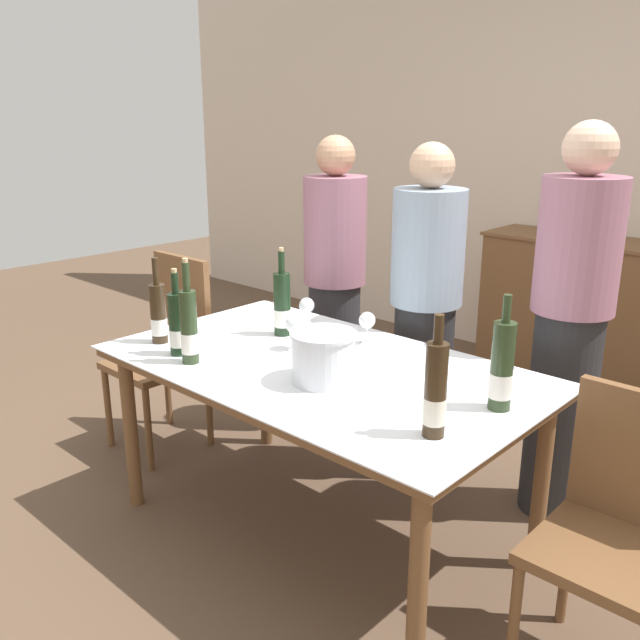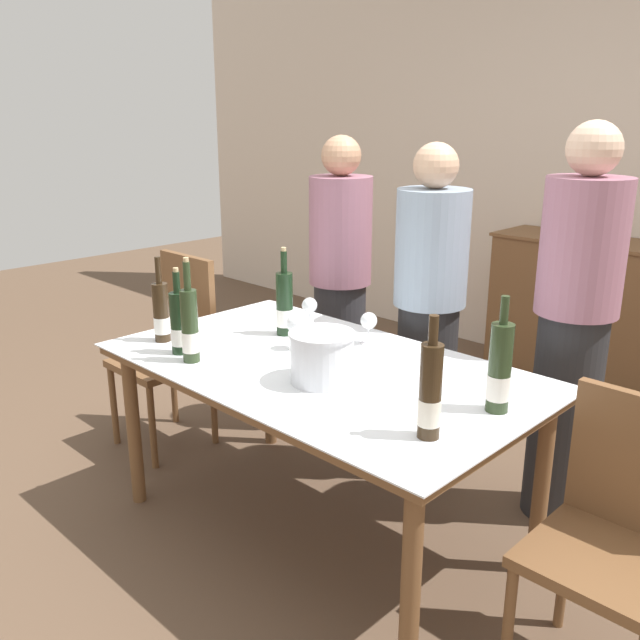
# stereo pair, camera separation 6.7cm
# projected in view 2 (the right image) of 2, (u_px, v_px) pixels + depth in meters

# --- Properties ---
(ground_plane) EXTENTS (12.00, 12.00, 0.00)m
(ground_plane) POSITION_uv_depth(u_px,v_px,m) (320.00, 531.00, 2.84)
(ground_plane) COLOR brown
(back_wall) EXTENTS (8.00, 0.10, 2.80)m
(back_wall) POSITION_uv_depth(u_px,v_px,m) (615.00, 160.00, 4.24)
(back_wall) COLOR beige
(back_wall) RESTS_ON ground_plane
(sideboard_cabinet) EXTENTS (1.31, 0.46, 0.94)m
(sideboard_cabinet) POSITION_uv_depth(u_px,v_px,m) (595.00, 315.00, 4.24)
(sideboard_cabinet) COLOR brown
(sideboard_cabinet) RESTS_ON ground_plane
(dining_table) EXTENTS (1.70, 0.99, 0.75)m
(dining_table) POSITION_uv_depth(u_px,v_px,m) (320.00, 381.00, 2.64)
(dining_table) COLOR brown
(dining_table) RESTS_ON ground_plane
(ice_bucket) EXTENTS (0.24, 0.24, 0.19)m
(ice_bucket) POSITION_uv_depth(u_px,v_px,m) (322.00, 356.00, 2.43)
(ice_bucket) COLOR silver
(ice_bucket) RESTS_ON dining_table
(wine_bottle_0) EXTENTS (0.07, 0.07, 0.35)m
(wine_bottle_0) POSITION_uv_depth(u_px,v_px,m) (179.00, 324.00, 2.71)
(wine_bottle_0) COLOR black
(wine_bottle_0) RESTS_ON dining_table
(wine_bottle_1) EXTENTS (0.07, 0.07, 0.37)m
(wine_bottle_1) POSITION_uv_depth(u_px,v_px,m) (161.00, 313.00, 2.86)
(wine_bottle_1) COLOR #332314
(wine_bottle_1) RESTS_ON dining_table
(wine_bottle_2) EXTENTS (0.07, 0.07, 0.38)m
(wine_bottle_2) POSITION_uv_depth(u_px,v_px,m) (430.00, 394.00, 1.99)
(wine_bottle_2) COLOR #332314
(wine_bottle_2) RESTS_ON dining_table
(wine_bottle_3) EXTENTS (0.07, 0.07, 0.41)m
(wine_bottle_3) POSITION_uv_depth(u_px,v_px,m) (190.00, 327.00, 2.62)
(wine_bottle_3) COLOR #28381E
(wine_bottle_3) RESTS_ON dining_table
(wine_bottle_4) EXTENTS (0.08, 0.08, 0.39)m
(wine_bottle_4) POSITION_uv_depth(u_px,v_px,m) (285.00, 305.00, 2.94)
(wine_bottle_4) COLOR black
(wine_bottle_4) RESTS_ON dining_table
(wine_bottle_5) EXTENTS (0.08, 0.08, 0.39)m
(wine_bottle_5) POSITION_uv_depth(u_px,v_px,m) (500.00, 370.00, 2.17)
(wine_bottle_5) COLOR #28381E
(wine_bottle_5) RESTS_ON dining_table
(wine_glass_0) EXTENTS (0.07, 0.07, 0.14)m
(wine_glass_0) POSITION_uv_depth(u_px,v_px,m) (310.00, 307.00, 3.06)
(wine_glass_0) COLOR white
(wine_glass_0) RESTS_ON dining_table
(wine_glass_1) EXTENTS (0.07, 0.07, 0.14)m
(wine_glass_1) POSITION_uv_depth(u_px,v_px,m) (369.00, 322.00, 2.83)
(wine_glass_1) COLOR white
(wine_glass_1) RESTS_ON dining_table
(wine_glass_2) EXTENTS (0.08, 0.08, 0.15)m
(wine_glass_2) POSITION_uv_depth(u_px,v_px,m) (296.00, 325.00, 2.76)
(wine_glass_2) COLOR white
(wine_glass_2) RESTS_ON dining_table
(chair_right_end) EXTENTS (0.42, 0.42, 0.90)m
(chair_right_end) POSITION_uv_depth(u_px,v_px,m) (620.00, 527.00, 1.98)
(chair_right_end) COLOR brown
(chair_right_end) RESTS_ON ground_plane
(chair_left_end) EXTENTS (0.42, 0.42, 0.99)m
(chair_left_end) POSITION_uv_depth(u_px,v_px,m) (175.00, 340.00, 3.51)
(chair_left_end) COLOR brown
(chair_left_end) RESTS_ON ground_plane
(person_host) EXTENTS (0.33, 0.33, 1.58)m
(person_host) POSITION_uv_depth(u_px,v_px,m) (340.00, 287.00, 3.63)
(person_host) COLOR #2D2D33
(person_host) RESTS_ON ground_plane
(person_guest_left) EXTENTS (0.33, 0.33, 1.57)m
(person_guest_left) POSITION_uv_depth(u_px,v_px,m) (429.00, 317.00, 3.12)
(person_guest_left) COLOR #262628
(person_guest_left) RESTS_ON ground_plane
(person_guest_right) EXTENTS (0.33, 0.33, 1.66)m
(person_guest_right) POSITION_uv_depth(u_px,v_px,m) (573.00, 331.00, 2.75)
(person_guest_right) COLOR #262628
(person_guest_right) RESTS_ON ground_plane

